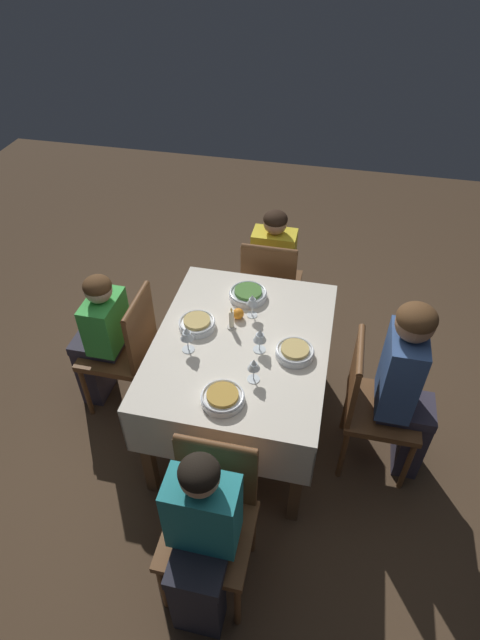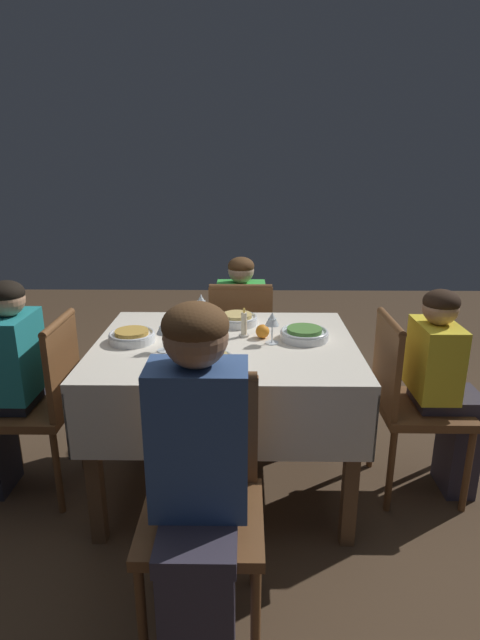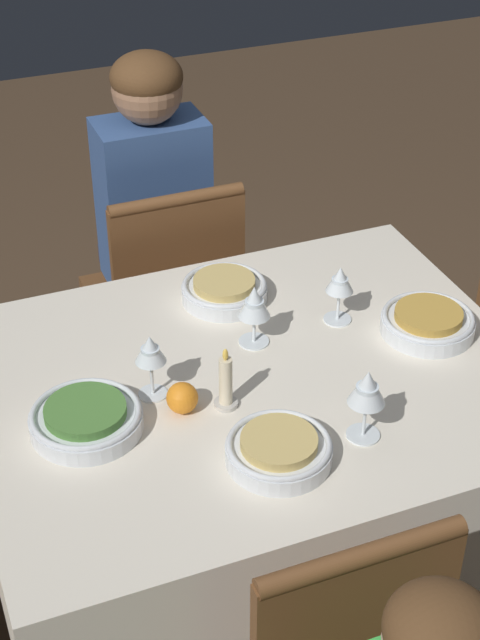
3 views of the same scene
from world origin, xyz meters
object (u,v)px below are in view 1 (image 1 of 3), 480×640
object	(u,v)px
chair_west	(211,515)
person_child_teal	(201,540)
person_child_yellow	(274,264)
wine_glass_south	(260,336)
bowl_south	(295,352)
orange_fruit	(238,314)
wine_glass_east	(252,300)
candle_centerpiece	(232,321)
bowl_north	(197,323)
person_adult_denim	(407,384)
chair_south	(372,401)
bowl_west	(222,397)
bowl_east	(248,294)
person_child_green	(100,336)
chair_north	(126,346)
wine_glass_west	(254,365)
dining_table	(242,354)
chair_east	(270,284)
wine_glass_north	(187,334)

from	to	relation	value
chair_west	person_child_teal	world-z (taller)	person_child_teal
person_child_yellow	wine_glass_south	size ratio (longest dim) A/B	6.95
chair_west	bowl_south	size ratio (longest dim) A/B	4.36
orange_fruit	wine_glass_east	bearing A→B (deg)	-60.49
orange_fruit	person_child_teal	bearing A→B (deg)	-174.88
candle_centerpiece	bowl_north	bearing A→B (deg)	100.61
person_adult_denim	chair_south	bearing A→B (deg)	90.00
person_adult_denim	bowl_south	xyz separation A→B (m)	(-0.01, 0.60, 0.12)
bowl_south	bowl_north	size ratio (longest dim) A/B	0.99
bowl_west	bowl_east	bearing A→B (deg)	2.97
chair_west	candle_centerpiece	world-z (taller)	candle_centerpiece
person_adult_denim	person_child_green	size ratio (longest dim) A/B	1.18
chair_north	orange_fruit	xyz separation A→B (m)	(0.11, -0.69, 0.30)
bowl_north	wine_glass_west	bearing A→B (deg)	-129.38
chair_west	person_adult_denim	xyz separation A→B (m)	(0.83, -0.85, 0.18)
chair_north	person_child_teal	world-z (taller)	person_child_teal
dining_table	chair_east	size ratio (longest dim) A/B	1.35
person_child_teal	wine_glass_east	world-z (taller)	person_child_teal
bowl_south	wine_glass_west	bearing A→B (deg)	139.85
bowl_south	bowl_west	bearing A→B (deg)	142.01
wine_glass_west	bowl_west	bearing A→B (deg)	144.93
bowl_north	wine_glass_north	world-z (taller)	wine_glass_north
person_child_green	person_child_teal	distance (m)	1.46
bowl_south	chair_west	bearing A→B (deg)	163.15
person_adult_denim	wine_glass_west	size ratio (longest dim) A/B	8.36
dining_table	person_child_teal	distance (m)	1.04
bowl_south	wine_glass_north	world-z (taller)	wine_glass_north
dining_table	wine_glass_south	size ratio (longest dim) A/B	8.15
bowl_south	chair_north	bearing A→B (deg)	83.60
person_child_green	wine_glass_east	xyz separation A→B (m)	(0.15, -0.92, 0.32)
wine_glass_east	person_child_green	bearing A→B (deg)	99.34
chair_south	chair_west	xyz separation A→B (m)	(-0.83, 0.70, 0.00)
dining_table	person_child_teal	world-z (taller)	person_child_teal
person_child_teal	bowl_south	bearing A→B (deg)	75.78
person_child_teal	wine_glass_west	distance (m)	0.82
wine_glass_north	wine_glass_west	world-z (taller)	wine_glass_north
candle_centerpiece	bowl_east	bearing A→B (deg)	-7.04
person_child_teal	wine_glass_east	distance (m)	1.28
person_child_yellow	dining_table	bearing A→B (deg)	89.14
bowl_east	person_child_yellow	bearing A→B (deg)	-5.05
chair_south	dining_table	bearing A→B (deg)	86.42
bowl_south	dining_table	bearing A→B (deg)	79.93
wine_glass_north	person_child_teal	bearing A→B (deg)	-160.81
person_child_teal	wine_glass_west	bearing A→B (deg)	84.86
chair_west	wine_glass_north	distance (m)	0.89
wine_glass_south	wine_glass_north	size ratio (longest dim) A/B	0.93
chair_east	bowl_south	distance (m)	1.01
chair_south	wine_glass_south	size ratio (longest dim) A/B	6.05
person_child_yellow	wine_glass_west	size ratio (longest dim) A/B	7.17
person_adult_denim	wine_glass_north	bearing A→B (deg)	94.26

